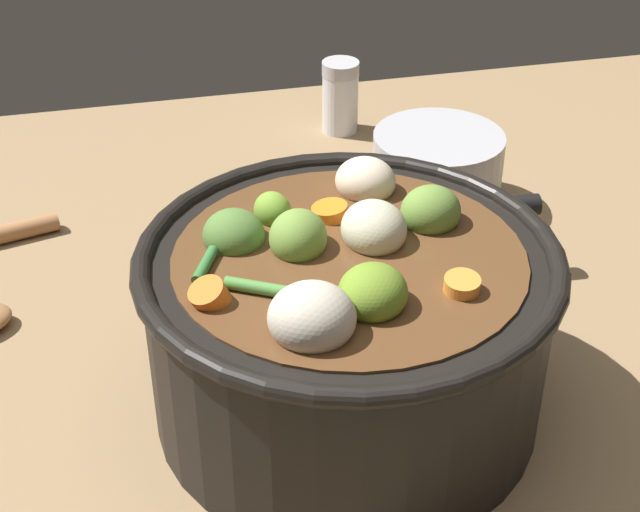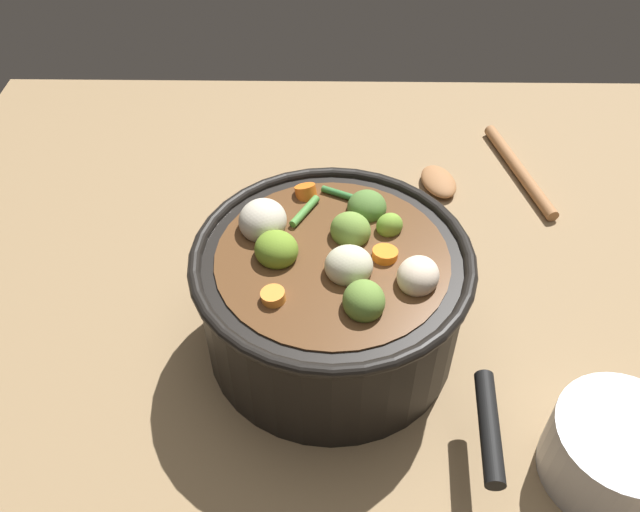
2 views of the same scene
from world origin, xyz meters
name	(u,v)px [view 1 (image 1 of 2)]	position (x,y,z in m)	size (l,w,h in m)	color
ground_plane	(346,405)	(0.00, 0.00, 0.00)	(1.10, 1.10, 0.00)	#8C704C
cooking_pot	(347,326)	(0.00, 0.00, 0.07)	(0.28, 0.28, 0.16)	black
salt_shaker	(340,96)	(-0.43, 0.10, 0.04)	(0.04, 0.04, 0.08)	silver
small_saucepan	(438,172)	(-0.25, 0.15, 0.04)	(0.19, 0.12, 0.07)	#ADADB2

